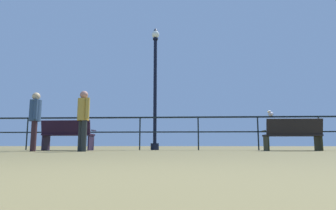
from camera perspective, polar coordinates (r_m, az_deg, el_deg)
ground_plane at (r=1.32m, az=-19.88°, el=-15.42°), size 60.00×60.00×0.00m
pier_railing at (r=9.26m, az=0.18°, el=-4.13°), size 24.80×0.05×1.09m
bench_near_left at (r=9.30m, az=-19.58°, el=-5.44°), size 1.54×0.71×0.91m
bench_near_right at (r=9.14m, az=23.84°, el=-5.24°), size 1.61×0.72×0.93m
lamppost_center at (r=9.68m, az=-2.61°, el=3.88°), size 0.28×0.28×4.23m
person_by_bench at (r=8.46m, az=-25.22°, el=-2.24°), size 0.31×0.46×1.59m
person_at_railing at (r=7.77m, az=-16.70°, el=-2.20°), size 0.41×0.37×1.59m
seagull_on_rail at (r=9.67m, az=19.91°, el=-1.61°), size 0.29×0.34×0.18m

